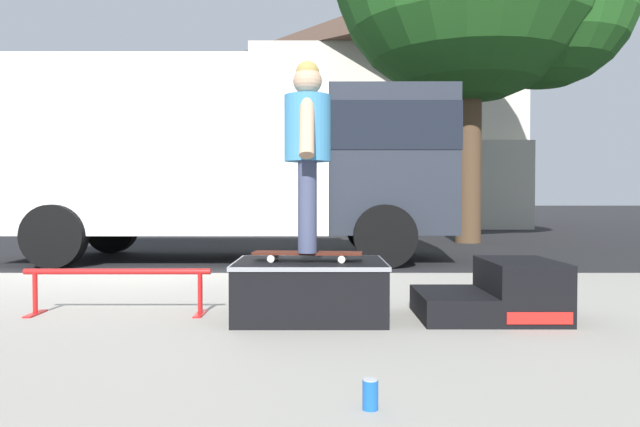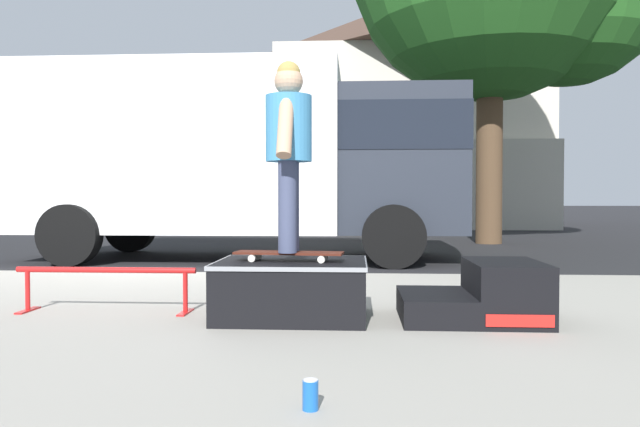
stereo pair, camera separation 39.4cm
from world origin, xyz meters
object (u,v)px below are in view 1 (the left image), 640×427
Objects in this scene: kicker_ramp at (498,294)px; skateboard at (306,254)px; soda_can at (369,394)px; skater_kid at (306,140)px; box_truck at (232,154)px; grind_rail at (116,280)px; skate_box at (309,288)px.

kicker_ramp is 1.25× the size of skateboard.
skateboard reaches higher than soda_can.
box_truck is (-1.31, 5.34, 0.30)m from skater_kid.
kicker_ramp is at bearing 59.73° from soda_can.
soda_can is at bearing -49.31° from grind_rail.
soda_can is at bearing -77.36° from box_truck.
skateboard is at bearing 135.00° from skater_kid.
skate_box is 5.63m from box_truck.
kicker_ramp reaches higher than soda_can.
grind_rail is 1.75× the size of skateboard.
box_truck is at bearing 103.81° from skateboard.
skater_kid reaches higher than skateboard.
grind_rail is (-2.81, 0.13, 0.08)m from kicker_ramp.
box_truck reaches higher than kicker_ramp.
soda_can is 0.02× the size of box_truck.
kicker_ramp reaches higher than skate_box.
kicker_ramp is 1.42m from skateboard.
soda_can is (-1.09, -1.87, -0.11)m from kicker_ramp.
grind_rail is at bearing 173.35° from skater_kid.
kicker_ramp is 2.17m from soda_can.
skate_box is 1.09× the size of kicker_ramp.
skater_kid is 10.81× the size of soda_can.
skate_box is 1.37m from kicker_ramp.
soda_can is (0.28, -1.87, -0.16)m from skate_box.
skater_kid is (1.42, -0.17, 1.03)m from grind_rail.
grind_rail is 5.34m from box_truck.
kicker_ramp is 0.71× the size of grind_rail.
grind_rail is 1.02× the size of skater_kid.
box_truck is (-1.33, 5.30, 1.36)m from skate_box.
skateboard reaches higher than skate_box.
skater_kid reaches higher than skate_box.
kicker_ramp is 6.11m from box_truck.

